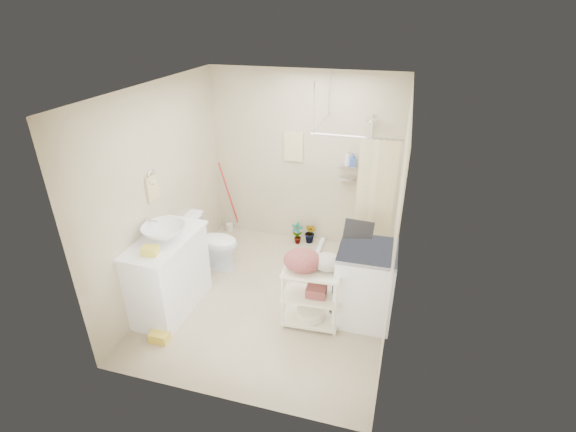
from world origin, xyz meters
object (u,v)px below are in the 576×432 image
at_px(laundry_rack, 311,292).
at_px(vanity, 167,274).
at_px(toilet, 212,242).
at_px(washing_machine, 365,284).

bearing_deg(laundry_rack, vanity, -176.69).
relative_size(toilet, washing_machine, 0.82).
bearing_deg(toilet, vanity, 174.24).
height_order(washing_machine, laundry_rack, washing_machine).
relative_size(toilet, laundry_rack, 0.87).
distance_m(vanity, toilet, 1.00).
xyz_separation_m(vanity, laundry_rack, (1.73, 0.18, -0.04)).
xyz_separation_m(toilet, washing_machine, (2.18, -0.53, 0.08)).
bearing_deg(vanity, washing_machine, 13.09).
bearing_deg(vanity, toilet, 84.97).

